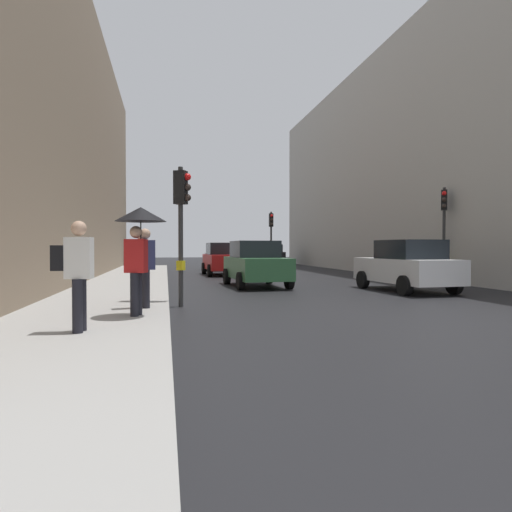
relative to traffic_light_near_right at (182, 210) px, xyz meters
name	(u,v)px	position (x,y,z in m)	size (l,w,h in m)	color
ground_plane	(441,317)	(5.46, -2.78, -2.44)	(120.00, 120.00, 0.00)	black
sidewalk_kerb	(117,293)	(-1.92, 3.22, -2.36)	(3.20, 40.00, 0.16)	#A8A5A0
building_facade_right	(455,170)	(17.24, 13.56, 3.87)	(12.00, 33.57, 12.62)	#B2ADA3
traffic_light_near_right	(182,210)	(0.00, 0.00, 0.00)	(0.45, 0.35, 3.54)	#2D2D2D
traffic_light_far_median	(271,230)	(6.15, 16.27, 0.15)	(0.25, 0.43, 3.76)	#2D2D2D
traffic_light_mid_street	(444,217)	(10.93, 5.28, 0.30)	(0.38, 0.44, 3.99)	#2D2D2D
car_red_sedan	(223,259)	(2.67, 12.98, -1.57)	(2.12, 4.25, 1.76)	red
car_white_compact	(406,266)	(7.71, 2.59, -1.57)	(2.21, 4.30, 1.76)	silver
car_silver_hatchback	(220,257)	(3.15, 18.67, -1.57)	(2.16, 4.28, 1.76)	#BCBCC1
car_green_estate	(256,264)	(3.02, 5.55, -1.57)	(2.18, 4.28, 1.76)	#2D6038
car_dark_suv	(271,255)	(8.45, 26.10, -1.57)	(2.28, 4.33, 1.76)	black
pedestrian_with_umbrella	(139,230)	(-0.90, -2.42, -0.60)	(1.00, 1.00, 2.14)	black
pedestrian_with_black_backpack	(76,269)	(-1.79, -4.00, -1.28)	(0.63, 0.37, 1.77)	black
pedestrian_with_grey_backpack	(143,263)	(-0.89, -1.23, -1.28)	(0.65, 0.41, 1.77)	black
pedestrian_in_red_jacket	(141,262)	(-1.00, 0.09, -1.31)	(0.47, 0.39, 1.77)	black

